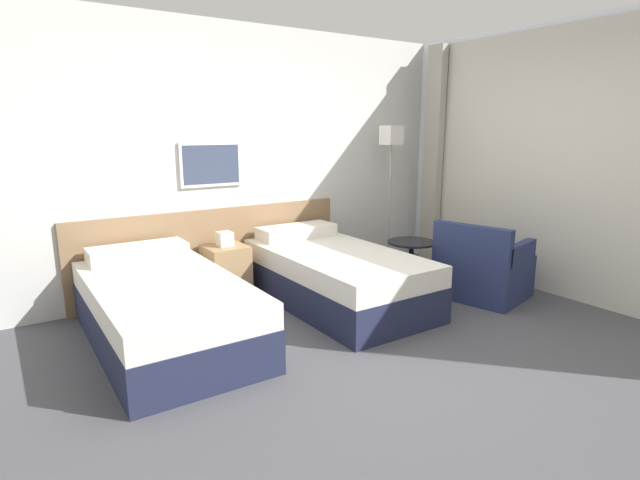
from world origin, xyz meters
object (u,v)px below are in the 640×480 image
at_px(floor_lamp, 391,154).
at_px(armchair, 482,271).
at_px(side_table, 411,256).
at_px(bed_near_window, 335,276).
at_px(bed_near_door, 165,310).
at_px(nightstand, 226,271).

relative_size(floor_lamp, armchair, 1.84).
xyz_separation_m(side_table, armchair, (0.46, -0.54, -0.11)).
distance_m(bed_near_window, armchair, 1.49).
xyz_separation_m(bed_near_door, bed_near_window, (1.66, 0.00, 0.00)).
bearing_deg(bed_near_door, side_table, -3.09).
distance_m(nightstand, side_table, 1.90).
distance_m(floor_lamp, side_table, 1.33).
xyz_separation_m(bed_near_door, side_table, (2.53, -0.14, 0.11)).
height_order(bed_near_door, floor_lamp, floor_lamp).
relative_size(nightstand, armchair, 0.73).
xyz_separation_m(bed_near_door, armchair, (2.99, -0.68, 0.00)).
bearing_deg(side_table, bed_near_door, 176.91).
bearing_deg(bed_near_door, nightstand, 40.89).
bearing_deg(side_table, bed_near_window, 171.07).
relative_size(floor_lamp, side_table, 3.20).
height_order(bed_near_window, nightstand, nightstand).
relative_size(nightstand, side_table, 1.28).
bearing_deg(armchair, bed_near_door, 63.39).
bearing_deg(side_table, armchair, -49.59).
bearing_deg(floor_lamp, bed_near_door, -167.35).
distance_m(bed_near_door, armchair, 3.06).
xyz_separation_m(floor_lamp, armchair, (0.08, -1.33, -1.10)).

